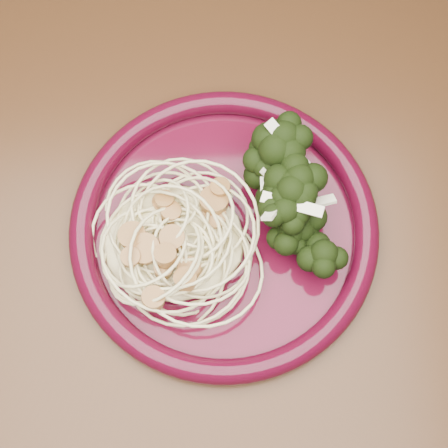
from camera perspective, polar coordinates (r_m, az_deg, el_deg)
dining_table at (r=0.69m, az=-0.25°, el=-4.47°), size 1.20×0.80×0.75m
dinner_plate at (r=0.59m, az=0.00°, el=-0.32°), size 0.36×0.36×0.02m
spaghetti_pile at (r=0.57m, az=-4.68°, el=-1.31°), size 0.16×0.15×0.03m
scallop_cluster at (r=0.54m, az=-4.98°, el=-0.05°), size 0.16×0.16×0.04m
broccoli_pile at (r=0.57m, az=5.73°, el=2.15°), size 0.13×0.18×0.06m
onion_garnish at (r=0.54m, az=6.06°, el=3.51°), size 0.09×0.12×0.05m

